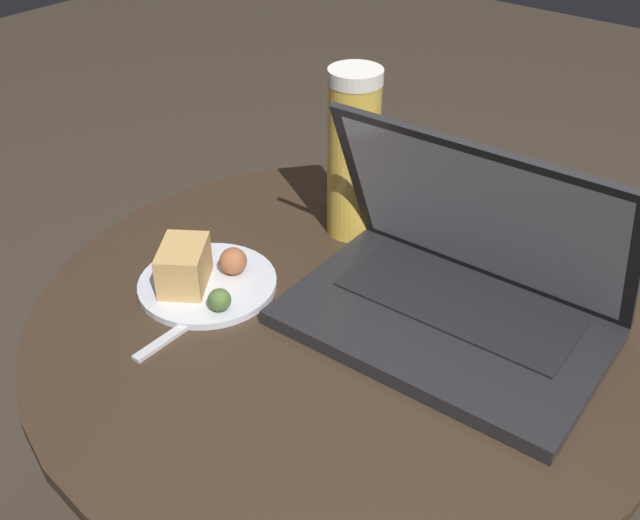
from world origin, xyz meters
name	(u,v)px	position (x,y,z in m)	size (l,w,h in m)	color
table	(344,373)	(0.00, 0.00, 0.39)	(0.75, 0.75, 0.50)	black
laptop	(456,288)	(0.11, 0.06, 0.55)	(0.36, 0.24, 0.23)	#232326
beer_glass	(353,154)	(-0.10, 0.15, 0.61)	(0.07, 0.07, 0.23)	gold
snack_plate	(201,275)	(-0.16, -0.08, 0.52)	(0.17, 0.17, 0.06)	silver
fork	(210,309)	(-0.12, -0.11, 0.50)	(0.02, 0.20, 0.00)	silver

